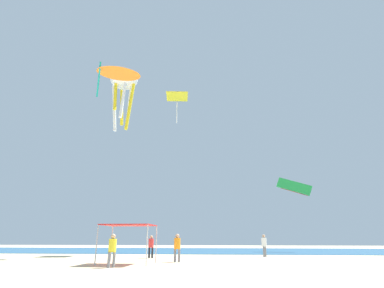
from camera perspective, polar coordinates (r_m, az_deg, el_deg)
name	(u,v)px	position (r m, az deg, el deg)	size (l,w,h in m)	color
ground	(177,271)	(17.02, -2.93, -22.82)	(110.00, 110.00, 0.10)	beige
ocean_strip	(205,251)	(42.20, 2.42, -19.43)	(110.00, 19.86, 0.03)	#28608C
canopy_tent	(129,227)	(21.16, -11.78, -15.01)	(3.24, 2.72, 2.44)	#B2B2B7
person_near_tent	(177,245)	(22.36, -2.81, -18.54)	(0.48, 0.45, 1.88)	slate
person_leftmost	(264,244)	(29.08, 13.44, -17.80)	(0.45, 0.47, 1.90)	slate
person_central	(151,245)	(26.86, -7.73, -18.28)	(0.45, 0.43, 1.81)	black
person_rightmost	(112,248)	(18.74, -14.79, -18.37)	(0.43, 0.43, 1.82)	slate
kite_octopus_white	(124,82)	(35.05, -12.73, 11.25)	(4.23, 4.23, 7.13)	white
kite_diamond_yellow	(177,98)	(41.18, -2.83, 8.67)	(3.19, 3.19, 3.89)	yellow
kite_parafoil_green	(294,187)	(42.42, 18.69, -7.64)	(4.37, 1.72, 2.74)	green
kite_delta_orange	(119,70)	(23.49, -13.59, 13.37)	(4.23, 4.25, 2.67)	orange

